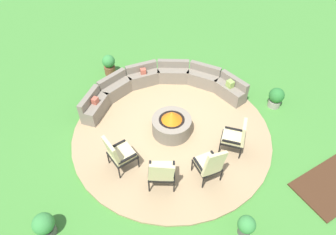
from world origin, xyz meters
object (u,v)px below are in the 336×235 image
at_px(lounge_chair_front_left, 118,153).
at_px(potted_plant_1, 44,225).
at_px(lounge_chair_back_left, 210,164).
at_px(lounge_chair_front_right, 162,172).
at_px(potted_plant_2, 246,226).
at_px(potted_plant_0, 109,64).
at_px(fire_pit, 172,124).
at_px(potted_plant_3, 276,97).
at_px(curved_stone_bench, 161,85).
at_px(lounge_chair_back_right, 236,136).

bearing_deg(lounge_chair_front_left, potted_plant_1, -75.66).
bearing_deg(lounge_chair_back_left, lounge_chair_front_right, 165.35).
bearing_deg(potted_plant_1, potted_plant_2, -30.56).
xyz_separation_m(lounge_chair_front_right, lounge_chair_back_left, (1.07, -0.40, 0.03)).
distance_m(lounge_chair_front_left, lounge_chair_back_left, 2.20).
bearing_deg(potted_plant_0, lounge_chair_back_left, -86.08).
height_order(fire_pit, lounge_chair_back_left, lounge_chair_back_left).
height_order(lounge_chair_front_left, potted_plant_3, lounge_chair_front_left).
distance_m(fire_pit, lounge_chair_back_left, 1.80).
distance_m(fire_pit, lounge_chair_front_left, 1.79).
bearing_deg(lounge_chair_back_left, potted_plant_3, 24.76).
height_order(curved_stone_bench, potted_plant_1, curved_stone_bench).
distance_m(lounge_chair_front_right, potted_plant_0, 4.92).
xyz_separation_m(lounge_chair_back_left, potted_plant_2, (-0.11, -1.48, -0.31)).
relative_size(curved_stone_bench, potted_plant_1, 7.39).
xyz_separation_m(fire_pit, potted_plant_3, (3.32, -0.63, -0.00)).
bearing_deg(curved_stone_bench, potted_plant_3, -40.36).
xyz_separation_m(lounge_chair_front_right, potted_plant_0, (0.71, 4.86, -0.20)).
bearing_deg(potted_plant_2, lounge_chair_front_left, 118.76).
distance_m(lounge_chair_back_left, lounge_chair_back_right, 1.18).
relative_size(lounge_chair_back_left, potted_plant_3, 1.75).
distance_m(fire_pit, lounge_chair_front_right, 1.78).
bearing_deg(potted_plant_0, potted_plant_1, -126.20).
height_order(lounge_chair_back_left, potted_plant_3, lounge_chair_back_left).
distance_m(potted_plant_1, potted_plant_3, 7.10).
bearing_deg(lounge_chair_back_right, potted_plant_0, 64.12).
relative_size(fire_pit, lounge_chair_front_right, 1.07).
bearing_deg(fire_pit, lounge_chair_back_left, -91.14).
bearing_deg(potted_plant_0, potted_plant_2, -87.91).
height_order(fire_pit, potted_plant_1, fire_pit).
relative_size(lounge_chair_front_left, potted_plant_3, 1.64).
relative_size(lounge_chair_back_right, potted_plant_2, 1.87).
height_order(lounge_chair_back_right, potted_plant_2, lounge_chair_back_right).
xyz_separation_m(lounge_chair_back_right, potted_plant_0, (-1.47, 4.89, -0.21)).
xyz_separation_m(lounge_chair_back_left, potted_plant_3, (3.35, 1.14, -0.27)).
xyz_separation_m(potted_plant_1, potted_plant_2, (3.62, -2.14, -0.03)).
bearing_deg(potted_plant_3, lounge_chair_back_right, -161.17).
bearing_deg(lounge_chair_back_right, potted_plant_2, -166.12).
height_order(lounge_chair_front_left, potted_plant_0, lounge_chair_front_left).
relative_size(potted_plant_1, potted_plant_3, 0.97).
height_order(fire_pit, curved_stone_bench, fire_pit).
xyz_separation_m(lounge_chair_front_left, lounge_chair_back_left, (1.70, -1.40, 0.01)).
xyz_separation_m(lounge_chair_back_left, lounge_chair_back_right, (1.11, 0.38, -0.03)).
bearing_deg(fire_pit, lounge_chair_front_left, -167.72).
xyz_separation_m(curved_stone_bench, lounge_chair_back_right, (0.47, -3.07, 0.25)).
relative_size(fire_pit, lounge_chair_front_left, 1.01).
relative_size(lounge_chair_back_left, potted_plant_0, 1.55).
bearing_deg(lounge_chair_back_right, lounge_chair_front_left, 117.35).
relative_size(curved_stone_bench, lounge_chair_back_left, 4.12).
height_order(potted_plant_1, potted_plant_3, potted_plant_3).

